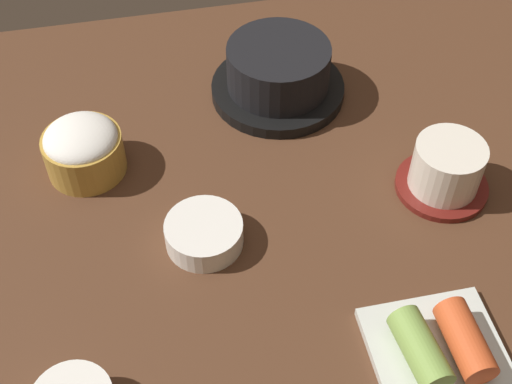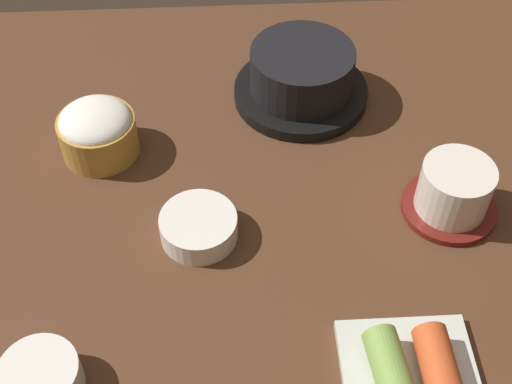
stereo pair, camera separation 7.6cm
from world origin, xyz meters
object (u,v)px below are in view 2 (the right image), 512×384
at_px(tea_cup_with_saucer, 454,191).
at_px(banchan_cup_center, 199,226).
at_px(stone_pot, 302,76).
at_px(side_bowl_near, 41,378).
at_px(rice_bowl, 97,131).
at_px(kimchi_plate, 412,374).

distance_m(tea_cup_with_saucer, banchan_cup_center, 0.28).
bearing_deg(tea_cup_with_saucer, stone_pot, 126.44).
bearing_deg(side_bowl_near, rice_bowl, 85.49).
relative_size(stone_pot, kimchi_plate, 1.37).
height_order(tea_cup_with_saucer, kimchi_plate, tea_cup_with_saucer).
distance_m(rice_bowl, kimchi_plate, 0.45).
bearing_deg(side_bowl_near, banchan_cup_center, 49.99).
relative_size(rice_bowl, side_bowl_near, 1.25).
xyz_separation_m(banchan_cup_center, kimchi_plate, (0.19, -0.18, 0.00)).
xyz_separation_m(tea_cup_with_saucer, kimchi_plate, (-0.08, -0.20, -0.02)).
distance_m(rice_bowl, side_bowl_near, 0.31).
height_order(stone_pot, banchan_cup_center, stone_pot).
distance_m(tea_cup_with_saucer, side_bowl_near, 0.46).
bearing_deg(kimchi_plate, side_bowl_near, 177.77).
height_order(tea_cup_with_saucer, banchan_cup_center, tea_cup_with_saucer).
height_order(rice_bowl, kimchi_plate, rice_bowl).
xyz_separation_m(kimchi_plate, side_bowl_near, (-0.34, 0.01, 0.00)).
bearing_deg(rice_bowl, stone_pot, 18.76).
bearing_deg(side_bowl_near, stone_pot, 54.93).
xyz_separation_m(stone_pot, side_bowl_near, (-0.27, -0.39, -0.02)).
distance_m(tea_cup_with_saucer, kimchi_plate, 0.22).
xyz_separation_m(rice_bowl, side_bowl_near, (-0.02, -0.30, -0.01)).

